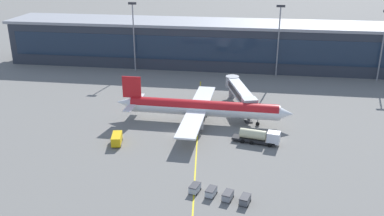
{
  "coord_description": "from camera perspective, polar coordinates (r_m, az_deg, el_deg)",
  "views": [
    {
      "loc": [
        17.47,
        -92.7,
        42.94
      ],
      "look_at": [
        2.63,
        5.65,
        4.5
      ],
      "focal_mm": 39.97,
      "sensor_mm": 36.0,
      "label": 1
    }
  ],
  "objects": [
    {
      "name": "baggage_cart_2",
      "position": [
        78.21,
        4.8,
        -11.57
      ],
      "size": [
        2.19,
        2.95,
        1.48
      ],
      "color": "gray",
      "rests_on": "ground_plane"
    },
    {
      "name": "apron_light_mast_2",
      "position": [
        152.73,
        24.16,
        8.25
      ],
      "size": [
        2.8,
        0.5,
        23.35
      ],
      "color": "gray",
      "rests_on": "ground_plane"
    },
    {
      "name": "apron_lead_in_line",
      "position": [
        104.77,
        0.76,
        -3.06
      ],
      "size": [
        9.31,
        79.52,
        0.01
      ],
      "primitive_type": "cube",
      "rotation": [
        0.0,
        0.0,
        0.11
      ],
      "color": "yellow",
      "rests_on": "ground_plane"
    },
    {
      "name": "main_airliner",
      "position": [
        108.42,
        1.38,
        -0.0
      ],
      "size": [
        45.39,
        36.08,
        11.26
      ],
      "color": "white",
      "rests_on": "ground_plane"
    },
    {
      "name": "crew_van",
      "position": [
        99.22,
        -10.0,
        -4.02
      ],
      "size": [
        3.07,
        5.32,
        2.3
      ],
      "color": "yellow",
      "rests_on": "ground_plane"
    },
    {
      "name": "apron_light_mast_1",
      "position": [
        147.28,
        11.49,
        9.44
      ],
      "size": [
        2.8,
        0.5,
        24.28
      ],
      "color": "gray",
      "rests_on": "ground_plane"
    },
    {
      "name": "apron_light_mast_0",
      "position": [
        153.1,
        -7.8,
        10.07
      ],
      "size": [
        2.8,
        0.5,
        24.17
      ],
      "color": "gray",
      "rests_on": "ground_plane"
    },
    {
      "name": "jet_bridge",
      "position": [
        118.22,
        6.38,
        2.21
      ],
      "size": [
        9.61,
        22.33,
        6.56
      ],
      "color": "#B2B7BC",
      "rests_on": "ground_plane"
    },
    {
      "name": "baggage_cart_1",
      "position": [
        79.09,
        2.56,
        -11.11
      ],
      "size": [
        2.19,
        2.95,
        1.48
      ],
      "color": "#B2B7BC",
      "rests_on": "ground_plane"
    },
    {
      "name": "ground_plane",
      "position": [
        103.64,
        -1.91,
        -3.36
      ],
      "size": [
        700.0,
        700.0,
        0.0
      ],
      "primitive_type": "plane",
      "color": "slate"
    },
    {
      "name": "baggage_cart_3",
      "position": [
        77.45,
        7.09,
        -12.03
      ],
      "size": [
        2.19,
        2.95,
        1.48
      ],
      "color": "#595B60",
      "rests_on": "ground_plane"
    },
    {
      "name": "baggage_cart_0",
      "position": [
        80.08,
        0.39,
        -10.63
      ],
      "size": [
        2.19,
        2.95,
        1.48
      ],
      "color": "#B2B7BC",
      "rests_on": "ground_plane"
    },
    {
      "name": "terminal_building",
      "position": [
        160.22,
        5.68,
        8.47
      ],
      "size": [
        169.84,
        21.1,
        16.16
      ],
      "color": "#2D333D",
      "rests_on": "ground_plane"
    },
    {
      "name": "fuel_tanker",
      "position": [
        98.89,
        8.96,
        -3.76
      ],
      "size": [
        11.08,
        4.48,
        3.25
      ],
      "color": "#232326",
      "rests_on": "ground_plane"
    }
  ]
}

